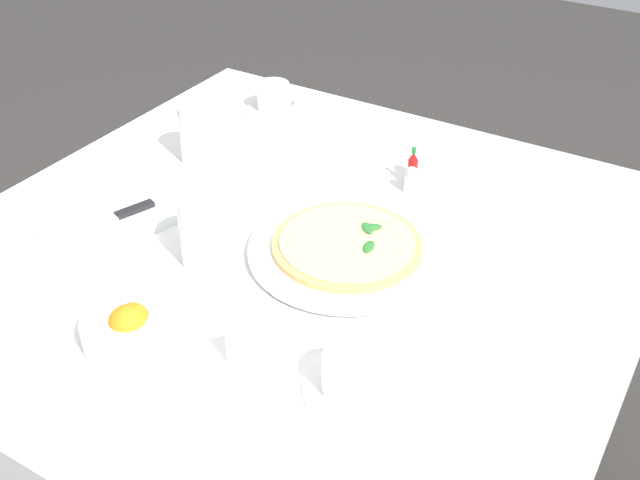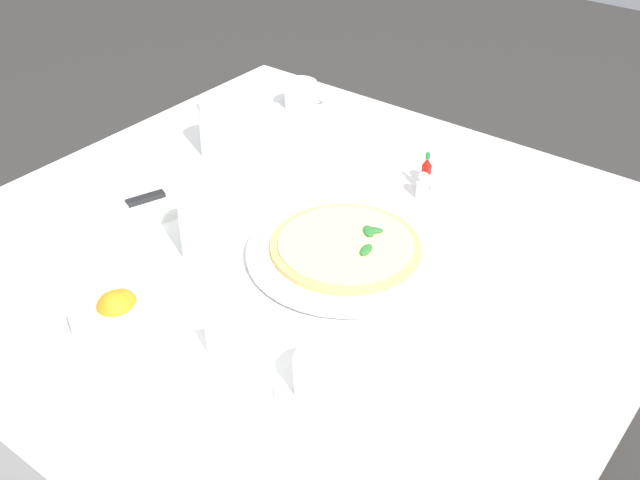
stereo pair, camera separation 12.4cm
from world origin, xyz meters
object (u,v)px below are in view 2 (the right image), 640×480
object	(u,v)px
water_glass_center_back	(201,228)
salt_shaker	(423,186)
pizza_plate	(346,252)
pizza	(346,246)
coffee_cup_right_edge	(321,377)
water_glass_back_corner	(217,131)
citrus_bowl	(120,313)
pepper_shaker	(429,172)
menu_card	(236,333)
napkin_folded	(122,212)
hot_sauce_bottle	(426,175)
dinner_knife	(120,206)
coffee_cup_near_left	(301,97)

from	to	relation	value
water_glass_center_back	salt_shaker	xyz separation A→B (m)	(-0.40, 0.20, -0.03)
pizza_plate	salt_shaker	distance (m)	0.25
pizza	water_glass_center_back	bearing A→B (deg)	-53.84
coffee_cup_right_edge	water_glass_center_back	world-z (taller)	water_glass_center_back
pizza	water_glass_back_corner	size ratio (longest dim) A/B	2.09
pizza	citrus_bowl	size ratio (longest dim) A/B	1.75
pepper_shaker	menu_card	world-z (taller)	menu_card
coffee_cup_right_edge	napkin_folded	xyz separation A→B (m)	(-0.13, -0.57, -0.02)
water_glass_center_back	salt_shaker	distance (m)	0.45
pizza	coffee_cup_right_edge	bearing A→B (deg)	29.86
citrus_bowl	water_glass_back_corner	bearing A→B (deg)	-151.42
hot_sauce_bottle	water_glass_center_back	bearing A→B (deg)	-24.30
pizza	menu_card	size ratio (longest dim) A/B	3.53
pizza_plate	menu_card	xyz separation A→B (m)	(0.28, 0.01, 0.02)
hot_sauce_bottle	menu_card	size ratio (longest dim) A/B	1.12
napkin_folded	menu_card	distance (m)	0.44
water_glass_center_back	menu_card	bearing A→B (deg)	56.43
coffee_cup_right_edge	menu_card	xyz separation A→B (m)	(0.01, -0.15, 0.00)
pizza	hot_sauce_bottle	size ratio (longest dim) A/B	3.16
coffee_cup_right_edge	dinner_knife	size ratio (longest dim) A/B	0.70
napkin_folded	hot_sauce_bottle	size ratio (longest dim) A/B	2.98
coffee_cup_near_left	water_glass_center_back	distance (m)	0.61
coffee_cup_near_left	pepper_shaker	bearing A→B (deg)	75.16
dinner_knife	citrus_bowl	xyz separation A→B (m)	(0.20, 0.24, 0.00)
water_glass_back_corner	salt_shaker	world-z (taller)	water_glass_back_corner
salt_shaker	pizza_plate	bearing A→B (deg)	-0.23
coffee_cup_near_left	salt_shaker	bearing A→B (deg)	69.13
pizza	napkin_folded	distance (m)	0.44
water_glass_back_corner	pepper_shaker	distance (m)	0.45
coffee_cup_right_edge	dinner_knife	distance (m)	0.58
citrus_bowl	hot_sauce_bottle	distance (m)	0.65
water_glass_back_corner	hot_sauce_bottle	bearing A→B (deg)	108.46
pizza	water_glass_center_back	world-z (taller)	water_glass_center_back
coffee_cup_right_edge	menu_card	distance (m)	0.15
pizza_plate	pepper_shaker	xyz separation A→B (m)	(-0.31, -0.02, 0.01)
coffee_cup_near_left	citrus_bowl	xyz separation A→B (m)	(0.77, 0.27, -0.01)
pizza_plate	pizza	distance (m)	0.01
coffee_cup_near_left	hot_sauce_bottle	size ratio (longest dim) A/B	1.57
coffee_cup_near_left	pepper_shaker	size ratio (longest dim) A/B	2.31
pizza	salt_shaker	distance (m)	0.25
coffee_cup_right_edge	dinner_knife	world-z (taller)	coffee_cup_right_edge
water_glass_center_back	pepper_shaker	distance (m)	0.49
pizza	pepper_shaker	distance (m)	0.31
dinner_knife	hot_sauce_bottle	world-z (taller)	hot_sauce_bottle
coffee_cup_near_left	pizza_plate	bearing A→B (deg)	46.22
dinner_knife	citrus_bowl	size ratio (longest dim) A/B	1.26
salt_shaker	pepper_shaker	world-z (taller)	same
pepper_shaker	water_glass_center_back	bearing A→B (deg)	-21.88
coffee_cup_right_edge	water_glass_center_back	distance (m)	0.39
dinner_knife	menu_card	size ratio (longest dim) A/B	2.55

